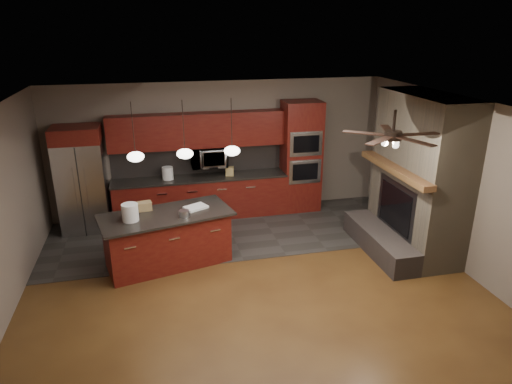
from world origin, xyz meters
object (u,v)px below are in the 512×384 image
object	(u,v)px
oven_tower	(301,157)
counter_box	(230,171)
white_bucket	(130,212)
counter_bucket	(168,173)
kitchen_island	(168,239)
paint_can	(184,214)
microwave	(209,157)
cardboard_box	(145,206)
refrigerator	(82,180)
paint_tray	(196,207)

from	to	relation	value
oven_tower	counter_box	size ratio (longest dim) A/B	12.97
white_bucket	counter_bucket	bearing A→B (deg)	71.32
counter_bucket	counter_box	world-z (taller)	counter_bucket
kitchen_island	paint_can	world-z (taller)	paint_can
microwave	counter_box	distance (m)	0.52
microwave	counter_box	xyz separation A→B (m)	(0.41, -0.10, -0.31)
kitchen_island	cardboard_box	size ratio (longest dim) A/B	10.18
kitchen_island	cardboard_box	world-z (taller)	cardboard_box
microwave	counter_box	bearing A→B (deg)	-13.66
cardboard_box	counter_box	xyz separation A→B (m)	(1.73, 1.58, -0.00)
refrigerator	kitchen_island	xyz separation A→B (m)	(1.51, -1.80, -0.58)
paint_tray	cardboard_box	bearing A→B (deg)	145.29
cardboard_box	counter_box	distance (m)	2.34
oven_tower	counter_bucket	xyz separation A→B (m)	(-2.83, 0.01, -0.16)
refrigerator	paint_can	world-z (taller)	refrigerator
oven_tower	white_bucket	xyz separation A→B (m)	(-3.51, -2.02, -0.13)
refrigerator	paint_tray	distance (m)	2.62
refrigerator	cardboard_box	size ratio (longest dim) A/B	9.18
white_bucket	paint_tray	world-z (taller)	white_bucket
paint_can	counter_box	bearing A→B (deg)	61.24
oven_tower	microwave	world-z (taller)	oven_tower
microwave	counter_bucket	bearing A→B (deg)	-176.65
paint_can	refrigerator	bearing A→B (deg)	132.14
refrigerator	microwave	bearing A→B (deg)	3.01
oven_tower	refrigerator	xyz separation A→B (m)	(-4.47, -0.07, -0.15)
microwave	paint_tray	world-z (taller)	microwave
oven_tower	kitchen_island	xyz separation A→B (m)	(-2.96, -1.87, -0.73)
oven_tower	paint_tray	size ratio (longest dim) A/B	6.44
oven_tower	white_bucket	bearing A→B (deg)	-150.15
paint_can	cardboard_box	bearing A→B (deg)	144.66
microwave	counter_bucket	xyz separation A→B (m)	(-0.86, -0.05, -0.27)
oven_tower	white_bucket	distance (m)	4.05
cardboard_box	counter_bucket	distance (m)	1.69
white_bucket	paint_can	world-z (taller)	white_bucket
kitchen_island	oven_tower	bearing A→B (deg)	19.01
oven_tower	paint_can	size ratio (longest dim) A/B	14.21
microwave	cardboard_box	size ratio (longest dim) A/B	3.23
counter_box	kitchen_island	bearing A→B (deg)	-114.54
cardboard_box	counter_box	size ratio (longest dim) A/B	1.24
refrigerator	white_bucket	size ratio (longest dim) A/B	7.43
cardboard_box	counter_box	bearing A→B (deg)	34.78
oven_tower	kitchen_island	distance (m)	3.57
paint_can	cardboard_box	distance (m)	0.76
counter_bucket	oven_tower	bearing A→B (deg)	-0.15
oven_tower	counter_bucket	size ratio (longest dim) A/B	9.33
refrigerator	paint_tray	world-z (taller)	refrigerator
kitchen_island	counter_box	world-z (taller)	counter_box
refrigerator	paint_can	size ratio (longest dim) A/B	12.44
refrigerator	kitchen_island	world-z (taller)	refrigerator
white_bucket	paint_can	xyz separation A→B (m)	(0.84, -0.04, -0.08)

